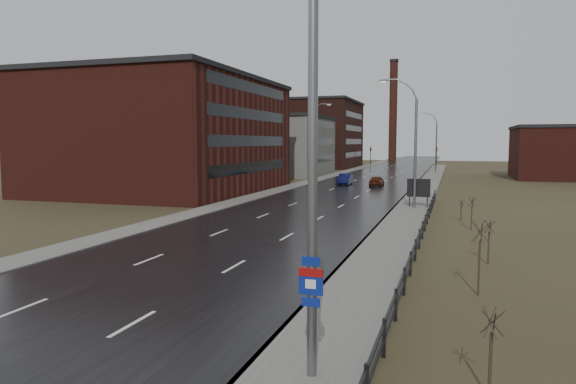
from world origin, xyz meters
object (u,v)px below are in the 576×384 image
Objects in this scene: streetlight_main at (299,134)px; car_near at (345,180)px; billboard at (419,189)px; car_far at (377,181)px.

car_near is (-10.56, 57.20, -5.30)m from streetlight_main.
streetlight_main reaches higher than billboard.
streetlight_main reaches higher than car_near.
billboard is (0.63, 34.74, -4.29)m from streetlight_main.
billboard is 0.64× the size of car_far.
car_far is at bearing 96.21° from streetlight_main.
streetlight_main is 35.01m from billboard.
streetlight_main is 2.63× the size of car_near.
streetlight_main is at bearing -81.81° from car_near.
billboard is 0.58× the size of car_near.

